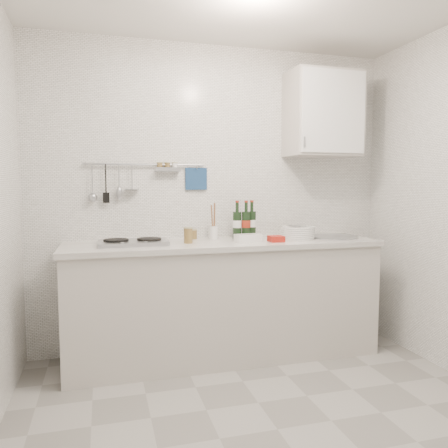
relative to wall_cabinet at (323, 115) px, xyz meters
name	(u,v)px	position (x,y,z in m)	size (l,w,h in m)	color
floor	(277,429)	(-0.90, -1.22, -1.95)	(3.00, 3.00, 0.00)	slate
back_wall	(215,198)	(-0.90, 0.18, -0.70)	(3.00, 0.02, 2.50)	silver
counter	(225,302)	(-0.89, -0.12, -1.52)	(2.44, 0.64, 0.96)	#B3ADA5
wall_rail	(143,177)	(-1.50, 0.15, -0.52)	(0.98, 0.09, 0.34)	#93969B
wall_cabinet	(323,115)	(0.00, 0.00, 0.00)	(0.60, 0.38, 0.70)	#B3ADA5
plate_stack_hob	(135,242)	(-1.58, -0.08, -1.02)	(0.29, 0.29, 0.03)	#44549A
plate_stack_sink	(297,233)	(-0.28, -0.10, -0.98)	(0.33, 0.32, 0.11)	white
wine_bottles	(245,220)	(-0.68, 0.03, -0.87)	(0.21, 0.11, 0.31)	black
butter_dish	(248,238)	(-0.73, -0.19, -1.00)	(0.20, 0.10, 0.06)	white
strawberry_punnet	(276,239)	(-0.52, -0.25, -1.01)	(0.11, 0.11, 0.05)	red
utensil_crock	(213,231)	(-0.95, 0.03, -0.96)	(0.07, 0.07, 0.30)	white
jar_a	(194,234)	(-1.10, 0.09, -0.99)	(0.06, 0.06, 0.08)	brown
jar_b	(287,231)	(-0.28, 0.07, -0.98)	(0.07, 0.07, 0.09)	brown
jar_c	(291,233)	(-0.30, -0.05, -0.99)	(0.06, 0.06, 0.08)	brown
jar_d	(188,235)	(-1.19, -0.15, -0.97)	(0.07, 0.07, 0.12)	brown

